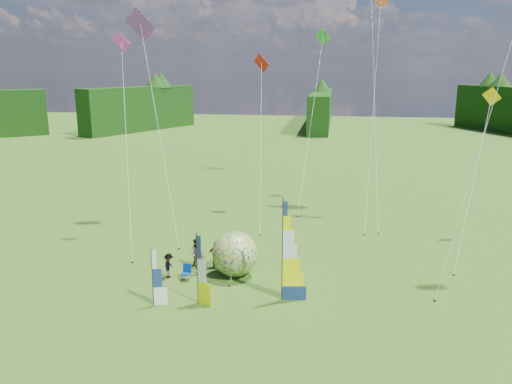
# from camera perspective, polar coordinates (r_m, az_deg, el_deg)

# --- Properties ---
(ground) EXTENTS (220.00, 220.00, 0.00)m
(ground) POSITION_cam_1_polar(r_m,az_deg,el_deg) (25.35, 0.84, -14.46)
(ground) COLOR #2F5112
(ground) RESTS_ON ground
(treeline_ring) EXTENTS (210.00, 210.00, 8.00)m
(treeline_ring) POSITION_cam_1_polar(r_m,az_deg,el_deg) (23.71, 0.88, -5.92)
(treeline_ring) COLOR black
(treeline_ring) RESTS_ON ground
(feather_banner_main) EXTENTS (1.47, 0.31, 5.48)m
(feather_banner_main) POSITION_cam_1_polar(r_m,az_deg,el_deg) (26.29, 3.03, -6.83)
(feather_banner_main) COLOR navy
(feather_banner_main) RESTS_ON ground
(side_banner_left) EXTENTS (1.00, 0.50, 3.78)m
(side_banner_left) POSITION_cam_1_polar(r_m,az_deg,el_deg) (26.39, -6.73, -8.81)
(side_banner_left) COLOR #F1F802
(side_banner_left) RESTS_ON ground
(side_banner_far) EXTENTS (0.90, 0.38, 3.08)m
(side_banner_far) POSITION_cam_1_polar(r_m,az_deg,el_deg) (26.60, -11.75, -9.65)
(side_banner_far) COLOR white
(side_banner_far) RESTS_ON ground
(bol_inflatable) EXTENTS (3.48, 3.48, 2.72)m
(bol_inflatable) POSITION_cam_1_polar(r_m,az_deg,el_deg) (29.84, -2.44, -7.08)
(bol_inflatable) COLOR navy
(bol_inflatable) RESTS_ON ground
(spectator_a) EXTENTS (0.62, 0.45, 1.58)m
(spectator_a) POSITION_cam_1_polar(r_m,az_deg,el_deg) (30.36, -6.47, -7.93)
(spectator_a) COLOR #66594C
(spectator_a) RESTS_ON ground
(spectator_b) EXTENTS (0.94, 0.53, 1.86)m
(spectator_b) POSITION_cam_1_polar(r_m,az_deg,el_deg) (31.30, -6.74, -6.98)
(spectator_b) COLOR #66594C
(spectator_b) RESTS_ON ground
(spectator_c) EXTENTS (0.40, 0.98, 1.50)m
(spectator_c) POSITION_cam_1_polar(r_m,az_deg,el_deg) (30.14, -9.93, -8.31)
(spectator_c) COLOR #66594C
(spectator_c) RESTS_ON ground
(spectator_d) EXTENTS (1.00, 0.48, 1.65)m
(spectator_d) POSITION_cam_1_polar(r_m,az_deg,el_deg) (31.25, -4.61, -7.17)
(spectator_d) COLOR #66594C
(spectator_d) RESTS_ON ground
(camp_chair) EXTENTS (0.59, 0.59, 0.96)m
(camp_chair) POSITION_cam_1_polar(r_m,az_deg,el_deg) (29.73, -8.01, -9.12)
(camp_chair) COLOR navy
(camp_chair) RESTS_ON ground
(kite_whale) EXTENTS (8.78, 15.03, 24.12)m
(kite_whale) POSITION_cam_1_polar(r_m,az_deg,el_deg) (42.25, 13.38, 13.58)
(kite_whale) COLOR black
(kite_whale) RESTS_ON ground
(kite_rainbow_delta) EXTENTS (10.39, 12.98, 17.51)m
(kite_rainbow_delta) POSITION_cam_1_polar(r_m,az_deg,el_deg) (37.43, -11.14, 8.62)
(kite_rainbow_delta) COLOR #FF643F
(kite_rainbow_delta) RESTS_ON ground
(kite_parafoil) EXTENTS (8.54, 9.30, 19.27)m
(kite_parafoil) POSITION_cam_1_polar(r_m,az_deg,el_deg) (29.57, 24.91, 7.97)
(kite_parafoil) COLOR #C04528
(kite_parafoil) RESTS_ON ground
(small_kite_red) EXTENTS (7.99, 11.44, 13.81)m
(small_kite_red) POSITION_cam_1_polar(r_m,az_deg,el_deg) (39.76, 0.56, 6.50)
(small_kite_red) COLOR red
(small_kite_red) RESTS_ON ground
(small_kite_orange) EXTENTS (4.39, 10.18, 18.49)m
(small_kite_orange) POSITION_cam_1_polar(r_m,az_deg,el_deg) (40.18, 13.28, 9.57)
(small_kite_orange) COLOR #DC5D21
(small_kite_orange) RESTS_ON ground
(small_kite_yellow) EXTENTS (6.99, 11.60, 11.27)m
(small_kite_yellow) POSITION_cam_1_polar(r_m,az_deg,el_deg) (35.47, 23.77, 2.32)
(small_kite_yellow) COLOR #E4B300
(small_kite_yellow) RESTS_ON ground
(small_kite_pink) EXTENTS (5.02, 8.83, 14.95)m
(small_kite_pink) POSITION_cam_1_polar(r_m,az_deg,el_deg) (34.66, -14.62, 5.90)
(small_kite_pink) COLOR #E336AB
(small_kite_pink) RESTS_ON ground
(small_kite_green) EXTENTS (6.33, 13.20, 16.33)m
(small_kite_green) POSITION_cam_1_polar(r_m,az_deg,el_deg) (45.23, 6.36, 8.92)
(small_kite_green) COLOR green
(small_kite_green) RESTS_ON ground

